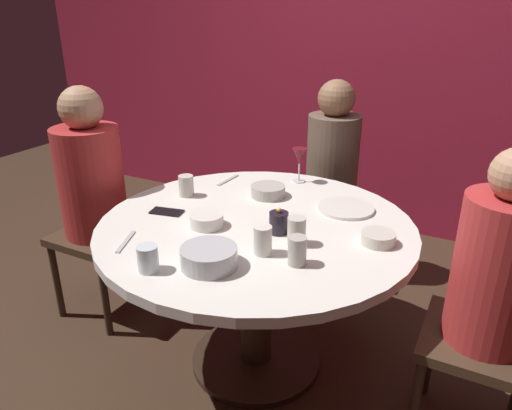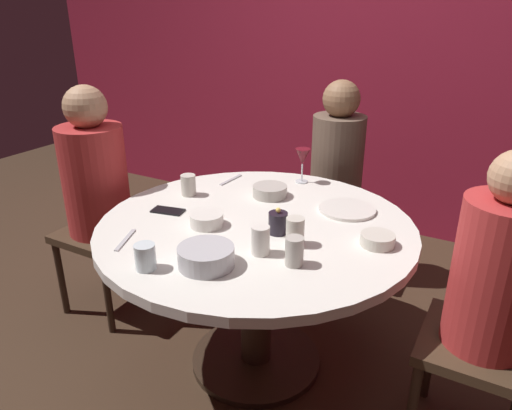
{
  "view_description": "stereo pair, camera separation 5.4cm",
  "coord_description": "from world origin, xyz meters",
  "px_view_note": "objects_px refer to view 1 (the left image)",
  "views": [
    {
      "loc": [
        0.84,
        -1.6,
        1.57
      ],
      "look_at": [
        0.0,
        0.0,
        0.8
      ],
      "focal_mm": 33.66,
      "sensor_mm": 36.0,
      "label": 1
    },
    {
      "loc": [
        0.89,
        -1.58,
        1.57
      ],
      "look_at": [
        0.0,
        0.0,
        0.8
      ],
      "focal_mm": 33.66,
      "sensor_mm": 36.0,
      "label": 2
    }
  ],
  "objects_px": {
    "cup_by_right_diner": "(297,231)",
    "cup_center_front": "(263,240)",
    "seated_diner_left": "(91,181)",
    "seated_diner_right": "(495,278)",
    "cup_near_candle": "(297,251)",
    "cell_phone": "(167,212)",
    "candle_holder": "(279,223)",
    "cup_far_edge": "(186,186)",
    "bowl_small_white": "(378,238)",
    "dinner_plate": "(346,208)",
    "dining_table": "(256,255)",
    "seated_diner_back": "(333,159)",
    "wine_glass": "(300,158)",
    "cup_by_left_diner": "(148,258)",
    "bowl_salad_center": "(268,191)",
    "bowl_sauce_side": "(207,220)",
    "bowl_serving_large": "(209,257)"
  },
  "relations": [
    {
      "from": "dinner_plate",
      "to": "candle_holder",
      "type": "bearing_deg",
      "value": -115.43
    },
    {
      "from": "seated_diner_right",
      "to": "wine_glass",
      "type": "xyz_separation_m",
      "value": [
        -0.95,
        0.54,
        0.14
      ]
    },
    {
      "from": "dinner_plate",
      "to": "seated_diner_right",
      "type": "bearing_deg",
      "value": -26.29
    },
    {
      "from": "seated_diner_left",
      "to": "seated_diner_right",
      "type": "height_order",
      "value": "seated_diner_left"
    },
    {
      "from": "cup_center_front",
      "to": "bowl_serving_large",
      "type": "bearing_deg",
      "value": -125.94
    },
    {
      "from": "cell_phone",
      "to": "cup_center_front",
      "type": "bearing_deg",
      "value": -115.67
    },
    {
      "from": "wine_glass",
      "to": "cup_by_left_diner",
      "type": "bearing_deg",
      "value": -95.82
    },
    {
      "from": "dining_table",
      "to": "bowl_salad_center",
      "type": "xyz_separation_m",
      "value": [
        -0.09,
        0.29,
        0.18
      ]
    },
    {
      "from": "seated_diner_back",
      "to": "dinner_plate",
      "type": "bearing_deg",
      "value": 24.01
    },
    {
      "from": "wine_glass",
      "to": "cup_far_edge",
      "type": "xyz_separation_m",
      "value": [
        -0.4,
        -0.43,
        -0.08
      ]
    },
    {
      "from": "wine_glass",
      "to": "cup_near_candle",
      "type": "height_order",
      "value": "wine_glass"
    },
    {
      "from": "seated_diner_left",
      "to": "bowl_serving_large",
      "type": "relative_size",
      "value": 6.14
    },
    {
      "from": "bowl_serving_large",
      "to": "cup_near_candle",
      "type": "relative_size",
      "value": 1.9
    },
    {
      "from": "cup_near_candle",
      "to": "cup_by_right_diner",
      "type": "xyz_separation_m",
      "value": [
        -0.06,
        0.14,
        0.0
      ]
    },
    {
      "from": "dining_table",
      "to": "seated_diner_right",
      "type": "distance_m",
      "value": 0.92
    },
    {
      "from": "dinner_plate",
      "to": "bowl_small_white",
      "type": "bearing_deg",
      "value": -50.85
    },
    {
      "from": "bowl_small_white",
      "to": "bowl_sauce_side",
      "type": "relative_size",
      "value": 0.95
    },
    {
      "from": "seated_diner_right",
      "to": "cup_far_edge",
      "type": "bearing_deg",
      "value": -4.97
    },
    {
      "from": "dinner_plate",
      "to": "cup_far_edge",
      "type": "xyz_separation_m",
      "value": [
        -0.72,
        -0.19,
        0.04
      ]
    },
    {
      "from": "cup_by_left_diner",
      "to": "seated_diner_back",
      "type": "bearing_deg",
      "value": 84.34
    },
    {
      "from": "dining_table",
      "to": "cup_by_right_diner",
      "type": "height_order",
      "value": "cup_by_right_diner"
    },
    {
      "from": "bowl_small_white",
      "to": "cup_by_right_diner",
      "type": "bearing_deg",
      "value": -151.46
    },
    {
      "from": "seated_diner_right",
      "to": "wine_glass",
      "type": "relative_size",
      "value": 6.64
    },
    {
      "from": "candle_holder",
      "to": "seated_diner_left",
      "type": "bearing_deg",
      "value": 177.74
    },
    {
      "from": "candle_holder",
      "to": "cup_by_right_diner",
      "type": "bearing_deg",
      "value": -29.71
    },
    {
      "from": "candle_holder",
      "to": "cup_near_candle",
      "type": "xyz_separation_m",
      "value": [
        0.16,
        -0.2,
        0.01
      ]
    },
    {
      "from": "wine_glass",
      "to": "dining_table",
      "type": "bearing_deg",
      "value": -86.02
    },
    {
      "from": "seated_diner_back",
      "to": "candle_holder",
      "type": "bearing_deg",
      "value": 7.04
    },
    {
      "from": "wine_glass",
      "to": "bowl_small_white",
      "type": "height_order",
      "value": "wine_glass"
    },
    {
      "from": "cup_by_right_diner",
      "to": "cup_center_front",
      "type": "xyz_separation_m",
      "value": [
        -0.08,
        -0.13,
        -0.0
      ]
    },
    {
      "from": "seated_diner_back",
      "to": "cup_center_front",
      "type": "relative_size",
      "value": 10.93
    },
    {
      "from": "cup_near_candle",
      "to": "cup_by_left_diner",
      "type": "relative_size",
      "value": 1.13
    },
    {
      "from": "cell_phone",
      "to": "cup_by_right_diner",
      "type": "xyz_separation_m",
      "value": [
        0.62,
        -0.01,
        0.05
      ]
    },
    {
      "from": "seated_diner_right",
      "to": "cup_by_left_diner",
      "type": "distance_m",
      "value": 1.17
    },
    {
      "from": "seated_diner_left",
      "to": "cup_by_right_diner",
      "type": "height_order",
      "value": "seated_diner_left"
    },
    {
      "from": "cup_by_right_diner",
      "to": "bowl_serving_large",
      "type": "bearing_deg",
      "value": -124.42
    },
    {
      "from": "dining_table",
      "to": "dinner_plate",
      "type": "height_order",
      "value": "dinner_plate"
    },
    {
      "from": "cup_far_edge",
      "to": "seated_diner_right",
      "type": "bearing_deg",
      "value": -4.97
    },
    {
      "from": "wine_glass",
      "to": "cup_near_candle",
      "type": "relative_size",
      "value": 1.68
    },
    {
      "from": "dinner_plate",
      "to": "cup_by_right_diner",
      "type": "distance_m",
      "value": 0.41
    },
    {
      "from": "dinner_plate",
      "to": "cup_far_edge",
      "type": "bearing_deg",
      "value": -165.27
    },
    {
      "from": "dining_table",
      "to": "wine_glass",
      "type": "distance_m",
      "value": 0.61
    },
    {
      "from": "cup_near_candle",
      "to": "cell_phone",
      "type": "bearing_deg",
      "value": 167.74
    },
    {
      "from": "seated_diner_back",
      "to": "cup_by_right_diner",
      "type": "distance_m",
      "value": 1.08
    },
    {
      "from": "seated_diner_left",
      "to": "bowl_salad_center",
      "type": "bearing_deg",
      "value": 19.03
    },
    {
      "from": "bowl_salad_center",
      "to": "cup_center_front",
      "type": "xyz_separation_m",
      "value": [
        0.23,
        -0.51,
        0.03
      ]
    },
    {
      "from": "wine_glass",
      "to": "bowl_salad_center",
      "type": "relative_size",
      "value": 1.09
    },
    {
      "from": "candle_holder",
      "to": "cup_center_front",
      "type": "height_order",
      "value": "same"
    },
    {
      "from": "dinner_plate",
      "to": "bowl_sauce_side",
      "type": "height_order",
      "value": "bowl_sauce_side"
    },
    {
      "from": "seated_diner_back",
      "to": "bowl_serving_large",
      "type": "xyz_separation_m",
      "value": [
        0.02,
        -1.35,
        0.03
      ]
    }
  ]
}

